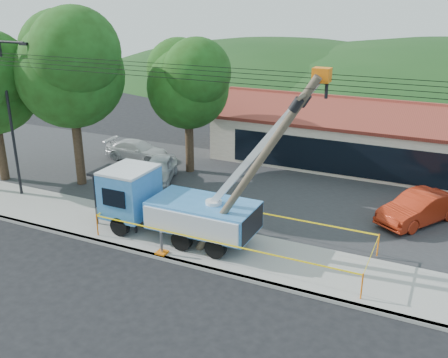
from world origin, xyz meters
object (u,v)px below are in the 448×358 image
leaning_pole (258,164)px  bus_shelter (124,185)px  car_red (417,224)px  car_silver (159,183)px  utility_truck (174,204)px  car_white (138,161)px

leaning_pole → bus_shelter: size_ratio=2.90×
car_red → bus_shelter: bearing=-121.8°
bus_shelter → car_silver: size_ratio=0.64×
utility_truck → car_silver: 8.13m
leaning_pole → car_red: leaning_pole is taller
utility_truck → car_red: bearing=32.8°
utility_truck → leaning_pole: 5.44m
leaning_pole → bus_shelter: leaning_pole is taller
car_silver → bus_shelter: bearing=-93.7°
car_silver → leaning_pole: bearing=-57.0°
bus_shelter → car_red: (13.66, 6.55, -2.19)m
utility_truck → car_white: size_ratio=2.30×
leaning_pole → car_red: bearing=51.1°
utility_truck → bus_shelter: size_ratio=3.75×
leaning_pole → car_silver: size_ratio=1.85×
car_red → car_white: car_red is taller
utility_truck → leaning_pole: utility_truck is taller
utility_truck → car_red: (10.60, 6.83, -1.80)m
car_silver → car_white: car_silver is taller
bus_shelter → car_white: (-5.64, 9.14, -2.19)m
leaning_pole → car_red: 10.74m
utility_truck → car_white: bearing=132.7°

